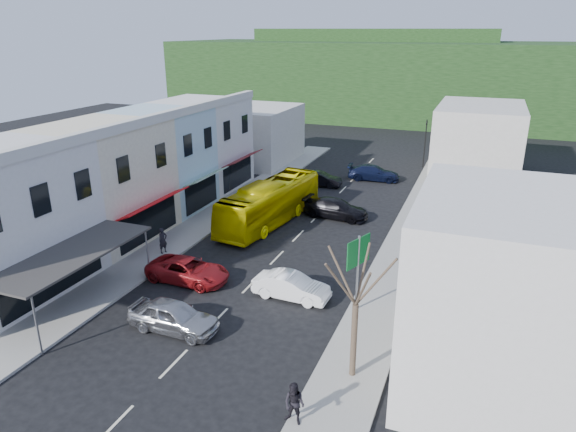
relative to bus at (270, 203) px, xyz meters
The scene contains 20 objects.
ground 10.36m from the bus, 73.39° to the right, with size 120.00×120.00×0.00m, color black.
sidewalk_left 4.81m from the bus, behind, with size 3.00×52.00×0.15m, color gray.
sidewalk_right 10.54m from the bus, ahead, with size 3.00×52.00×0.15m, color gray.
shopfront_row 10.99m from the bus, 153.25° to the right, with size 8.25×30.00×8.00m.
right_building 21.61m from the bus, 40.07° to the right, with size 8.00×9.00×8.00m, color beige.
distant_block_left 19.48m from the bus, 117.83° to the left, with size 8.00×10.00×6.00m, color #B7B2A8.
distant_block_right 24.60m from the bus, 55.38° to the left, with size 8.00×12.00×7.00m, color #B7B2A8.
hillside 55.53m from the bus, 88.47° to the left, with size 80.00×26.00×14.00m.
bus is the anchor object (origin of this frame).
car_silver 15.58m from the bus, 84.63° to the right, with size 1.80×4.40×1.40m, color #A5A6AA.
car_white 11.88m from the bus, 61.36° to the right, with size 1.80×4.40×1.40m, color white.
car_red 10.74m from the bus, 93.62° to the right, with size 1.90×4.60×1.40m, color maroon.
car_black_near 5.27m from the bus, 32.99° to the left, with size 1.84×4.50×1.40m, color black.
car_black_far 10.65m from the bus, 87.07° to the left, with size 1.80×4.40×1.40m, color black.
car_navy_far 15.24m from the bus, 71.43° to the left, with size 1.84×4.50×1.40m, color black.
pedestrian_left 9.07m from the bus, 117.42° to the right, with size 0.60×0.40×1.70m, color black.
pedestrian_right 21.52m from the bus, 64.59° to the right, with size 0.70×0.44×1.70m, color black.
direction_sign 14.08m from the bus, 48.44° to the right, with size 0.89×1.87×4.27m, color #0C5B23, non-canonical shape.
street_tree 19.14m from the bus, 56.46° to the right, with size 2.27×2.27×7.01m, color #3B2E23, non-canonical shape.
traffic_signal 23.00m from the bus, 67.67° to the left, with size 0.67×1.09×5.10m, color black, non-canonical shape.
Camera 1 is at (11.61, -23.96, 13.94)m, focal length 32.00 mm.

